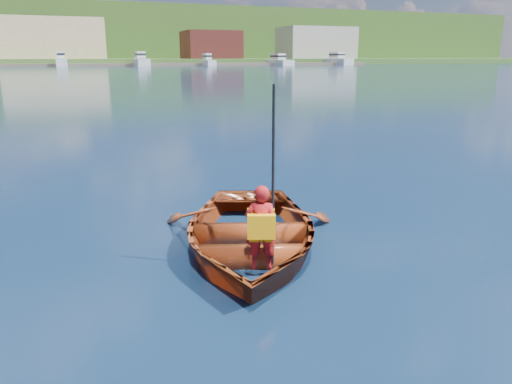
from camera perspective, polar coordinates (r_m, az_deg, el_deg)
The scene contains 8 objects.
ground at distance 7.02m, azimuth 12.13°, elevation -7.63°, with size 600.00×600.00×0.00m.
rowboat at distance 7.14m, azimuth -0.82°, elevation -4.65°, with size 3.99×4.66×0.82m.
child_paddler at distance 6.16m, azimuth 0.62°, elevation -3.96°, with size 0.46×0.43×2.28m.
shoreline at distance 242.14m, azimuth -20.89°, elevation 16.08°, with size 400.00×140.00×22.00m.
dock at distance 154.09m, azimuth -15.93°, elevation 13.82°, with size 159.89×15.08×0.80m.
waterfront_buildings at distance 170.50m, azimuth -23.19°, elevation 15.76°, with size 202.00×16.00×14.00m.
marina_yachts at distance 150.59m, azimuth -12.18°, elevation 14.41°, with size 146.84×13.81×4.33m.
hillside_trees at distance 244.82m, azimuth -26.81°, elevation 17.23°, with size 243.33×73.21×22.74m.
Camera 1 is at (-3.62, -5.38, 2.68)m, focal length 35.00 mm.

